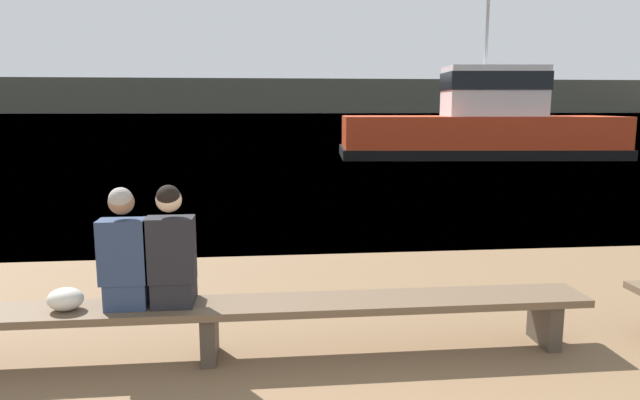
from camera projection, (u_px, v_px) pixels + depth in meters
water_surface at (260, 115)px, 125.70m from camera, size 240.00×240.00×0.00m
far_shoreline at (260, 96)px, 161.74m from camera, size 600.00×12.00×9.47m
bench_main at (209, 314)px, 4.67m from camera, size 6.40×0.49×0.47m
person_left at (125, 256)px, 4.54m from camera, size 0.38×0.40×0.98m
person_right at (172, 254)px, 4.57m from camera, size 0.38×0.40×1.00m
shopping_bag at (65, 299)px, 4.51m from camera, size 0.28×0.24×0.18m
tugboat_red at (481, 129)px, 23.12m from camera, size 11.45×4.72×6.68m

